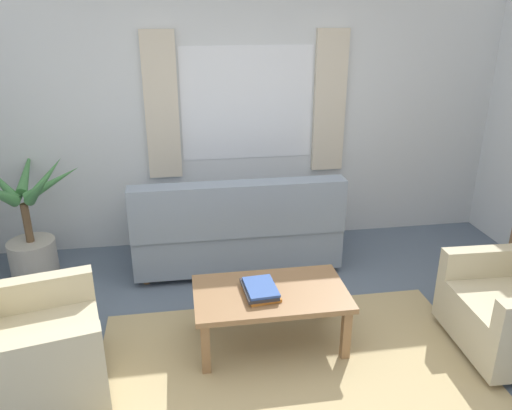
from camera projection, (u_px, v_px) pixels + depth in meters
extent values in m
plane|color=slate|center=(293.00, 372.00, 3.42)|extent=(6.24, 6.24, 0.00)
cube|color=silver|center=(247.00, 117.00, 5.02)|extent=(5.32, 0.12, 2.60)
cube|color=white|center=(247.00, 104.00, 4.91)|extent=(1.30, 0.01, 1.10)
cube|color=beige|center=(162.00, 107.00, 4.76)|extent=(0.32, 0.06, 1.40)
cube|color=beige|center=(330.00, 102.00, 5.00)|extent=(0.32, 0.06, 1.40)
cube|color=tan|center=(293.00, 372.00, 3.42)|extent=(2.66, 1.73, 0.01)
cube|color=gray|center=(235.00, 238.00, 4.84)|extent=(1.90, 0.80, 0.38)
cube|color=gray|center=(239.00, 209.00, 4.39)|extent=(1.90, 0.20, 0.48)
cube|color=gray|center=(324.00, 203.00, 4.85)|extent=(0.16, 0.80, 0.24)
cube|color=gray|center=(141.00, 214.00, 4.60)|extent=(0.16, 0.80, 0.24)
cylinder|color=olive|center=(312.00, 239.00, 5.32)|extent=(0.06, 0.06, 0.06)
cylinder|color=olive|center=(149.00, 250.00, 5.08)|extent=(0.06, 0.06, 0.06)
cylinder|color=olive|center=(328.00, 266.00, 4.77)|extent=(0.06, 0.06, 0.06)
cylinder|color=olive|center=(147.00, 280.00, 4.52)|extent=(0.06, 0.06, 0.06)
cube|color=#BCB293|center=(38.00, 360.00, 3.17)|extent=(0.96, 0.99, 0.36)
cube|color=#BCB293|center=(28.00, 357.00, 2.76)|extent=(0.81, 0.29, 0.22)
cube|color=#BCB293|center=(32.00, 293.00, 3.38)|extent=(0.81, 0.29, 0.22)
cylinder|color=olive|center=(98.00, 410.00, 3.06)|extent=(0.05, 0.05, 0.06)
cylinder|color=olive|center=(90.00, 345.00, 3.65)|extent=(0.05, 0.05, 0.06)
cube|color=#BCB293|center=(493.00, 261.00, 3.81)|extent=(0.80, 0.15, 0.22)
cylinder|color=olive|center=(445.00, 321.00, 3.93)|extent=(0.05, 0.05, 0.06)
cylinder|color=olive|center=(494.00, 380.00, 3.31)|extent=(0.05, 0.05, 0.06)
cube|color=olive|center=(271.00, 294.00, 3.58)|extent=(1.10, 0.64, 0.04)
cube|color=olive|center=(206.00, 348.00, 3.35)|extent=(0.06, 0.06, 0.40)
cube|color=olive|center=(346.00, 334.00, 3.49)|extent=(0.06, 0.06, 0.40)
cube|color=olive|center=(201.00, 306.00, 3.83)|extent=(0.06, 0.06, 0.40)
cube|color=olive|center=(325.00, 295.00, 3.97)|extent=(0.06, 0.06, 0.40)
cube|color=orange|center=(261.00, 293.00, 3.53)|extent=(0.25, 0.31, 0.02)
cube|color=#2D2D33|center=(259.00, 289.00, 3.53)|extent=(0.24, 0.34, 0.02)
cube|color=#335199|center=(261.00, 287.00, 3.51)|extent=(0.23, 0.32, 0.02)
cylinder|color=#B7B2A8|center=(33.00, 257.00, 4.67)|extent=(0.43, 0.43, 0.32)
cylinder|color=brown|center=(27.00, 223.00, 4.55)|extent=(0.07, 0.07, 0.37)
cone|color=#47894C|center=(52.00, 182.00, 4.41)|extent=(0.55, 0.18, 0.37)
cone|color=#47894C|center=(46.00, 178.00, 4.60)|extent=(0.36, 0.40, 0.40)
cone|color=#47894C|center=(27.00, 169.00, 4.69)|extent=(0.12, 0.64, 0.36)
cone|color=#47894C|center=(39.00, 189.00, 4.25)|extent=(0.41, 0.44, 0.44)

